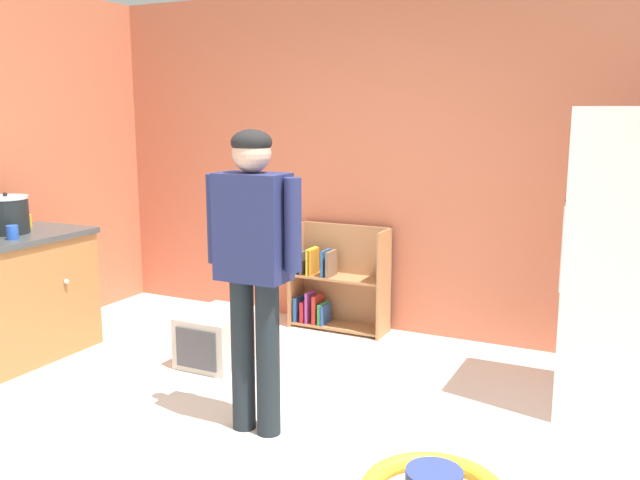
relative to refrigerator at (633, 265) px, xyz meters
name	(u,v)px	position (x,y,z in m)	size (l,w,h in m)	color
ground_plane	(239,453)	(-1.76, -1.43, -0.89)	(12.00, 12.00, 0.00)	silver
back_wall	(397,164)	(-1.76, 0.90, 0.46)	(5.20, 0.06, 2.70)	#BF6549
refrigerator	(633,265)	(0.00, 0.00, 0.00)	(0.73, 0.68, 1.78)	white
bookshelf	(335,284)	(-2.21, 0.72, -0.52)	(0.80, 0.28, 0.85)	#AF764A
standing_person	(253,254)	(-1.82, -1.16, 0.11)	(0.57, 0.22, 1.66)	#1D242A
pet_carrier	(219,337)	(-2.61, -0.36, -0.71)	(0.42, 0.55, 0.36)	beige
crock_pot	(7,215)	(-4.03, -0.88, 0.14)	(0.30, 0.30, 0.29)	black
blue_cup	(12,232)	(-3.81, -1.03, 0.06)	(0.08, 0.08, 0.10)	blue
yellow_cup	(26,221)	(-4.12, -0.64, 0.06)	(0.08, 0.08, 0.10)	yellow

